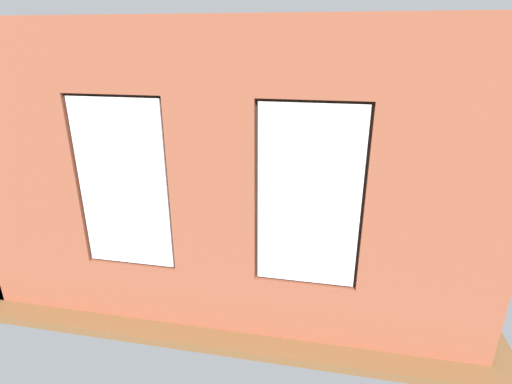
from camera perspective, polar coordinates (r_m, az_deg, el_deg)
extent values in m
cube|color=brown|center=(7.14, 0.27, -5.96)|extent=(6.58, 5.80, 0.10)
cube|color=#9E5138|center=(4.15, 25.22, -2.20)|extent=(1.45, 0.16, 3.41)
cube|color=#9E5138|center=(4.19, -6.18, -0.03)|extent=(0.92, 0.16, 3.41)
cube|color=#9E5138|center=(5.29, -30.32, 1.68)|extent=(1.45, 0.16, 3.41)
cube|color=#9E5138|center=(4.68, 6.73, -16.29)|extent=(1.08, 0.16, 0.74)
cube|color=#9E5138|center=(3.73, 8.58, 18.51)|extent=(1.08, 0.16, 0.72)
cube|color=white|center=(3.98, 7.51, -1.06)|extent=(1.02, 0.03, 1.89)
cube|color=#38281E|center=(4.03, 7.57, -0.74)|extent=(1.08, 0.04, 1.95)
cube|color=#9E5138|center=(5.16, -16.50, -13.16)|extent=(1.08, 0.16, 0.74)
cube|color=#9E5138|center=(4.32, -20.35, 17.84)|extent=(1.08, 0.16, 0.72)
cube|color=white|center=(4.53, -18.48, 0.82)|extent=(1.02, 0.03, 1.89)
cube|color=#38281E|center=(4.58, -18.12, 1.08)|extent=(1.08, 0.04, 1.95)
cube|color=olive|center=(4.72, -5.35, -10.89)|extent=(3.27, 0.24, 0.06)
cube|color=black|center=(4.19, -5.95, 3.35)|extent=(0.48, 0.03, 0.68)
cube|color=teal|center=(4.20, -5.89, 3.41)|extent=(0.42, 0.01, 0.62)
cube|color=silver|center=(7.47, -22.98, 7.90)|extent=(0.10, 4.80, 3.41)
cube|color=black|center=(5.57, -7.34, -11.60)|extent=(1.80, 0.85, 0.42)
cube|color=black|center=(5.10, -8.69, -9.73)|extent=(1.80, 0.24, 0.38)
cube|color=black|center=(5.23, 0.85, -9.74)|extent=(0.22, 0.85, 0.24)
cube|color=black|center=(5.69, -15.12, -7.84)|extent=(0.22, 0.85, 0.24)
cube|color=black|center=(5.37, -3.86, -9.40)|extent=(0.62, 0.65, 0.12)
cube|color=black|center=(5.57, -10.70, -8.57)|extent=(0.62, 0.65, 0.12)
cube|color=black|center=(7.05, 18.61, -5.19)|extent=(0.99, 1.97, 0.42)
cube|color=black|center=(6.97, 21.60, -2.29)|extent=(0.39, 1.92, 0.38)
cube|color=black|center=(7.69, 17.71, -0.34)|extent=(0.86, 0.28, 0.24)
cube|color=black|center=(6.18, 20.40, -6.05)|extent=(0.86, 0.28, 0.24)
cube|color=black|center=(7.26, 18.01, -1.99)|extent=(0.70, 0.72, 0.12)
cube|color=black|center=(6.60, 19.13, -4.48)|extent=(0.70, 0.72, 0.12)
cube|color=tan|center=(6.70, 1.10, -3.65)|extent=(1.43, 0.82, 0.04)
cube|color=tan|center=(7.03, 6.88, -4.41)|extent=(0.07, 0.07, 0.38)
cube|color=tan|center=(7.22, -3.56, -3.57)|extent=(0.07, 0.07, 0.38)
cube|color=tan|center=(6.41, 6.36, -7.09)|extent=(0.07, 0.07, 0.38)
cube|color=tan|center=(6.62, -5.08, -6.07)|extent=(0.07, 0.07, 0.38)
cylinder|color=#B23D38|center=(6.75, 4.61, -2.89)|extent=(0.08, 0.08, 0.09)
cylinder|color=#B7333D|center=(6.54, 1.84, -3.55)|extent=(0.08, 0.08, 0.11)
cylinder|color=gray|center=(6.64, -2.74, -3.26)|extent=(0.14, 0.14, 0.09)
sphere|color=#337F38|center=(6.59, -2.76, -2.29)|extent=(0.16, 0.16, 0.16)
cube|color=#59595B|center=(6.68, 1.10, -3.40)|extent=(0.12, 0.17, 0.02)
cube|color=black|center=(6.81, -0.23, -2.93)|extent=(0.06, 0.17, 0.02)
cube|color=black|center=(7.89, -18.91, -1.90)|extent=(1.26, 0.42, 0.54)
cube|color=black|center=(7.78, -19.17, 0.08)|extent=(0.44, 0.20, 0.05)
cube|color=black|center=(7.77, -19.22, 0.46)|extent=(0.06, 0.04, 0.06)
cube|color=black|center=(7.67, -19.49, 2.62)|extent=(1.01, 0.04, 0.56)
cube|color=black|center=(7.69, -19.41, 2.67)|extent=(0.96, 0.01, 0.51)
cylinder|color=gray|center=(8.77, 18.56, -0.05)|extent=(0.42, 0.42, 0.39)
cylinder|color=brown|center=(8.66, 18.83, 2.13)|extent=(0.08, 0.08, 0.32)
cone|color=#1E5B28|center=(8.56, 17.47, 4.48)|extent=(0.61, 0.25, 0.51)
cone|color=#1E5B28|center=(8.36, 18.59, 4.28)|extent=(0.42, 0.56, 0.57)
cone|color=#1E5B28|center=(8.34, 19.53, 3.90)|extent=(0.26, 0.60, 0.53)
cone|color=#1E5B28|center=(8.51, 20.20, 4.58)|extent=(0.51, 0.34, 0.61)
cone|color=#1E5B28|center=(8.62, 20.19, 4.73)|extent=(0.53, 0.33, 0.60)
cone|color=#1E5B28|center=(8.75, 19.44, 4.86)|extent=(0.36, 0.58, 0.56)
cone|color=#1E5B28|center=(8.71, 18.12, 4.86)|extent=(0.48, 0.56, 0.54)
cylinder|color=#9E5638|center=(5.40, 23.16, -15.25)|extent=(0.30, 0.30, 0.31)
cylinder|color=brown|center=(5.16, 23.87, -11.27)|extent=(0.05, 0.05, 0.57)
cone|color=#1E5B28|center=(4.88, 22.53, -6.45)|extent=(0.49, 0.17, 0.49)
cone|color=#1E5B28|center=(4.80, 25.40, -6.94)|extent=(0.20, 0.43, 0.54)
cone|color=#1E5B28|center=(4.98, 26.74, -6.46)|extent=(0.47, 0.14, 0.51)
cone|color=#1E5B28|center=(5.09, 24.06, -5.49)|extent=(0.18, 0.49, 0.50)
cylinder|color=#9E5638|center=(6.84, -19.11, -6.68)|extent=(0.32, 0.32, 0.30)
cylinder|color=brown|center=(6.75, -19.30, -5.19)|extent=(0.05, 0.05, 0.10)
ellipsoid|color=#286B2D|center=(6.61, -19.68, -2.34)|extent=(0.74, 0.74, 0.63)
cylinder|color=beige|center=(5.37, 6.88, -13.48)|extent=(0.29, 0.29, 0.34)
cylinder|color=brown|center=(5.20, 7.03, -10.70)|extent=(0.05, 0.05, 0.28)
cone|color=#286B2D|center=(5.05, 4.90, -7.93)|extent=(0.51, 0.23, 0.42)
cone|color=#286B2D|center=(4.90, 6.46, -8.88)|extent=(0.28, 0.51, 0.44)
cone|color=#286B2D|center=(4.98, 8.88, -8.12)|extent=(0.49, 0.34, 0.48)
cone|color=#286B2D|center=(5.09, 8.49, -7.04)|extent=(0.43, 0.36, 0.51)
cone|color=#286B2D|center=(5.21, 6.59, -6.84)|extent=(0.33, 0.51, 0.45)
cylinder|color=brown|center=(9.34, -11.77, 1.66)|extent=(0.25, 0.25, 0.31)
cylinder|color=brown|center=(9.28, -11.87, 2.83)|extent=(0.04, 0.04, 0.09)
ellipsoid|color=#286B2D|center=(9.20, -11.99, 4.46)|extent=(0.49, 0.49, 0.46)
cylinder|color=#9E5638|center=(8.34, 15.07, -1.59)|extent=(0.14, 0.14, 0.17)
cylinder|color=brown|center=(8.29, 15.15, -0.77)|extent=(0.02, 0.02, 0.09)
ellipsoid|color=#1E5B28|center=(8.23, 15.26, 0.25)|extent=(0.24, 0.24, 0.23)
cylinder|color=brown|center=(7.84, 5.23, -2.27)|extent=(0.20, 0.20, 0.20)
cylinder|color=brown|center=(7.79, 5.27, -1.36)|extent=(0.03, 0.03, 0.07)
ellipsoid|color=#3D8E42|center=(7.71, 5.32, 0.13)|extent=(0.41, 0.41, 0.37)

